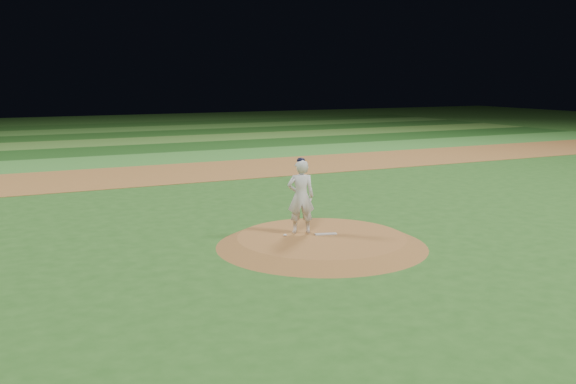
{
  "coord_description": "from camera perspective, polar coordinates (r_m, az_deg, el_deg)",
  "views": [
    {
      "loc": [
        -7.87,
        -14.19,
        4.36
      ],
      "look_at": [
        0.0,
        2.0,
        1.1
      ],
      "focal_mm": 40.0,
      "sensor_mm": 36.0,
      "label": 1
    }
  ],
  "objects": [
    {
      "name": "rosin_bag",
      "position": [
        16.74,
        -0.26,
        -3.85
      ],
      "size": [
        0.1,
        0.1,
        0.06
      ],
      "primitive_type": "ellipsoid",
      "color": "beige",
      "rests_on": "pitchers_mound"
    },
    {
      "name": "pitchers_mound",
      "position": [
        16.77,
        3.0,
        -4.38
      ],
      "size": [
        5.5,
        5.5,
        0.25
      ],
      "primitive_type": "cone",
      "color": "brown",
      "rests_on": "ground"
    },
    {
      "name": "outfield_stripe_0",
      "position": [
        34.87,
        -12.69,
        2.85
      ],
      "size": [
        70.0,
        5.0,
        0.02
      ],
      "primitive_type": "cube",
      "color": "#35782B",
      "rests_on": "ground"
    },
    {
      "name": "outfield_stripe_1",
      "position": [
        39.73,
        -14.36,
        3.66
      ],
      "size": [
        70.0,
        5.0,
        0.02
      ],
      "primitive_type": "cube",
      "color": "#194516",
      "rests_on": "ground"
    },
    {
      "name": "outfield_stripe_3",
      "position": [
        49.52,
        -16.73,
        4.79
      ],
      "size": [
        70.0,
        5.0,
        0.02
      ],
      "primitive_type": "cube",
      "color": "#1B4616",
      "rests_on": "ground"
    },
    {
      "name": "outfield_stripe_2",
      "position": [
        44.61,
        -15.68,
        4.29
      ],
      "size": [
        70.0,
        5.0,
        0.02
      ],
      "primitive_type": "cube",
      "color": "#43752A",
      "rests_on": "ground"
    },
    {
      "name": "pitcher_on_mound",
      "position": [
        16.9,
        1.15,
        -0.38
      ],
      "size": [
        0.83,
        0.67,
        2.02
      ],
      "color": "silver",
      "rests_on": "pitchers_mound"
    },
    {
      "name": "outfield_stripe_4",
      "position": [
        54.44,
        -17.6,
        5.21
      ],
      "size": [
        70.0,
        5.0,
        0.02
      ],
      "primitive_type": "cube",
      "color": "#397129",
      "rests_on": "ground"
    },
    {
      "name": "pitching_rubber",
      "position": [
        16.94,
        3.38,
        -3.75
      ],
      "size": [
        0.6,
        0.29,
        0.03
      ],
      "primitive_type": "cube",
      "rotation": [
        0.0,
        0.0,
        -0.27
      ],
      "color": "beige",
      "rests_on": "pitchers_mound"
    },
    {
      "name": "infield_dirt_band",
      "position": [
        29.59,
        -10.21,
        1.65
      ],
      "size": [
        70.0,
        6.0,
        0.02
      ],
      "primitive_type": "cube",
      "color": "brown",
      "rests_on": "ground"
    },
    {
      "name": "outfield_stripe_5",
      "position": [
        59.38,
        -18.32,
        5.55
      ],
      "size": [
        70.0,
        5.0,
        0.02
      ],
      "primitive_type": "cube",
      "color": "#1D4917",
      "rests_on": "ground"
    },
    {
      "name": "ground",
      "position": [
        16.81,
        2.99,
        -4.79
      ],
      "size": [
        120.0,
        120.0,
        0.0
      ],
      "primitive_type": "plane",
      "color": "#25551B",
      "rests_on": "ground"
    }
  ]
}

